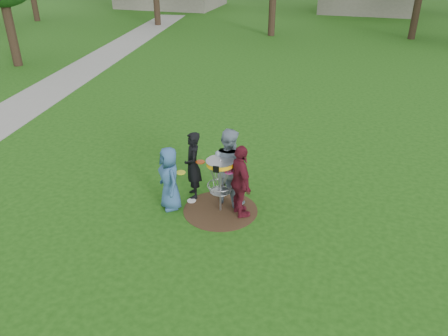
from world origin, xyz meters
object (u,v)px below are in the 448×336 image
(player_blue, at_px, (170,178))
(disc_golf_basket, at_px, (220,173))
(player_maroon, at_px, (241,182))
(player_grey, at_px, (228,166))
(player_black, at_px, (193,165))

(player_blue, xyz_separation_m, disc_golf_basket, (1.20, 0.20, 0.23))
(disc_golf_basket, bearing_deg, player_blue, -170.67)
(player_maroon, height_order, disc_golf_basket, player_maroon)
(player_blue, bearing_deg, player_grey, 76.05)
(player_blue, distance_m, player_grey, 1.44)
(player_blue, relative_size, player_grey, 0.82)
(player_grey, xyz_separation_m, disc_golf_basket, (-0.05, -0.49, 0.05))
(player_maroon, bearing_deg, player_grey, 4.25)
(player_black, bearing_deg, player_blue, -54.32)
(player_grey, bearing_deg, player_black, 21.36)
(player_black, height_order, disc_golf_basket, player_black)
(player_grey, distance_m, player_maroon, 0.70)
(player_grey, bearing_deg, disc_golf_basket, 102.80)
(player_black, height_order, player_maroon, player_maroon)
(player_black, bearing_deg, player_grey, 66.32)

